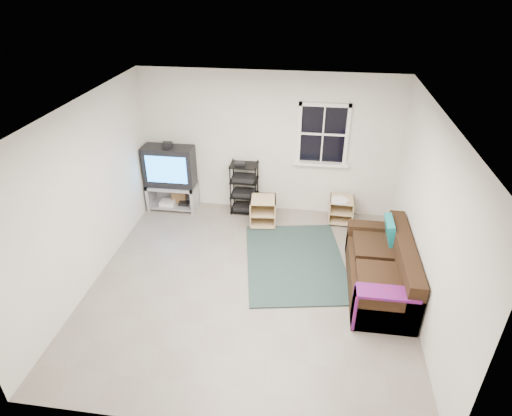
# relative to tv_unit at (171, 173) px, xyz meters

# --- Properties ---
(room) EXTENTS (4.60, 4.62, 4.60)m
(room) POSITION_rel_tv_unit_xyz_m (2.74, 0.22, 0.74)
(room) COLOR slate
(room) RESTS_ON ground
(tv_unit) EXTENTS (0.91, 0.46, 1.34)m
(tv_unit) POSITION_rel_tv_unit_xyz_m (0.00, 0.00, 0.00)
(tv_unit) COLOR #A3A4AB
(tv_unit) RESTS_ON ground
(av_rack) EXTENTS (0.50, 0.37, 1.00)m
(av_rack) POSITION_rel_tv_unit_xyz_m (1.38, 0.05, -0.30)
(av_rack) COLOR black
(av_rack) RESTS_ON ground
(side_table_left) EXTENTS (0.49, 0.49, 0.53)m
(side_table_left) POSITION_rel_tv_unit_xyz_m (1.78, -0.34, -0.45)
(side_table_left) COLOR #D0B480
(side_table_left) RESTS_ON ground
(side_table_right) EXTENTS (0.45, 0.46, 0.50)m
(side_table_right) POSITION_rel_tv_unit_xyz_m (3.17, -0.06, -0.46)
(side_table_right) COLOR #D0B480
(side_table_right) RESTS_ON ground
(sofa) EXTENTS (0.83, 1.88, 0.86)m
(sofa) POSITION_rel_tv_unit_xyz_m (3.69, -1.86, -0.43)
(sofa) COLOR black
(sofa) RESTS_ON ground
(shag_rug) EXTENTS (1.85, 2.31, 0.02)m
(shag_rug) POSITION_rel_tv_unit_xyz_m (2.43, -1.42, -0.73)
(shag_rug) COLOR #312216
(shag_rug) RESTS_ON ground
(paper_bag) EXTENTS (0.29, 0.21, 0.37)m
(paper_bag) POSITION_rel_tv_unit_xyz_m (0.07, 0.12, -0.55)
(paper_bag) COLOR olive
(paper_bag) RESTS_ON ground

